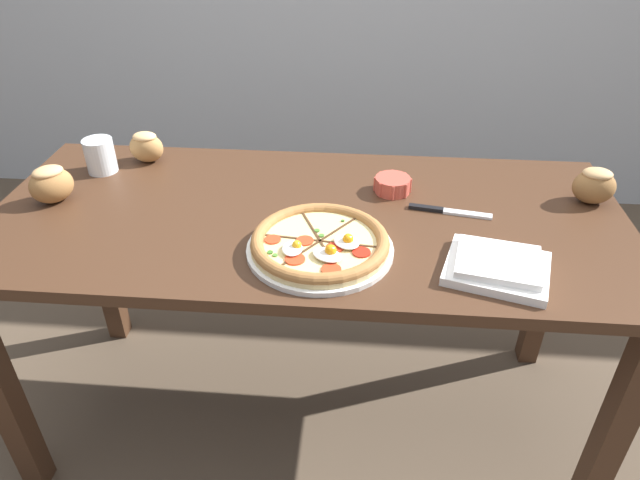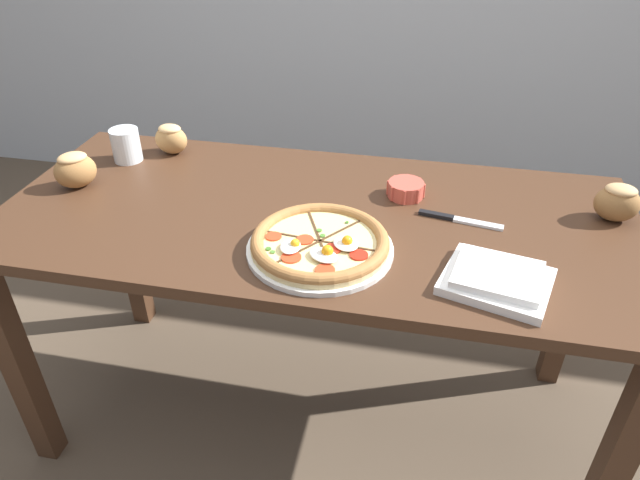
% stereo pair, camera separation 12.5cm
% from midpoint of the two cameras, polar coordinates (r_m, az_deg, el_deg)
% --- Properties ---
extents(ground_plane, '(12.00, 12.00, 0.00)m').
position_cam_midpoint_polar(ground_plane, '(1.89, -3.01, -16.75)').
color(ground_plane, brown).
extents(dining_table, '(1.56, 0.70, 0.73)m').
position_cam_midpoint_polar(dining_table, '(1.46, -3.73, -0.78)').
color(dining_table, '#422819').
rests_on(dining_table, ground_plane).
extents(pizza, '(0.33, 0.33, 0.05)m').
position_cam_midpoint_polar(pizza, '(1.25, -2.84, -0.49)').
color(pizza, white).
rests_on(pizza, dining_table).
extents(ramekin_bowl, '(0.10, 0.10, 0.04)m').
position_cam_midpoint_polar(ramekin_bowl, '(1.49, 4.89, 5.50)').
color(ramekin_bowl, '#C64C3D').
rests_on(ramekin_bowl, dining_table).
extents(napkin_folded, '(0.25, 0.23, 0.04)m').
position_cam_midpoint_polar(napkin_folded, '(1.23, 14.58, -2.65)').
color(napkin_folded, white).
rests_on(napkin_folded, dining_table).
extents(bread_piece_near, '(0.11, 0.08, 0.09)m').
position_cam_midpoint_polar(bread_piece_near, '(1.55, 23.73, 4.98)').
color(bread_piece_near, olive).
rests_on(bread_piece_near, dining_table).
extents(bread_piece_mid, '(0.13, 0.13, 0.10)m').
position_cam_midpoint_polar(bread_piece_mid, '(1.60, -27.38, 4.97)').
color(bread_piece_mid, '#A3703D').
rests_on(bread_piece_mid, dining_table).
extents(bread_piece_far, '(0.10, 0.08, 0.09)m').
position_cam_midpoint_polar(bread_piece_far, '(1.73, -19.02, 8.79)').
color(bread_piece_far, '#B27F47').
rests_on(bread_piece_far, dining_table).
extents(knife_main, '(0.20, 0.05, 0.01)m').
position_cam_midpoint_polar(knife_main, '(1.42, 10.33, 2.77)').
color(knife_main, silver).
rests_on(knife_main, dining_table).
extents(water_glass, '(0.08, 0.08, 0.09)m').
position_cam_midpoint_polar(water_glass, '(1.72, -23.08, 7.55)').
color(water_glass, white).
rests_on(water_glass, dining_table).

